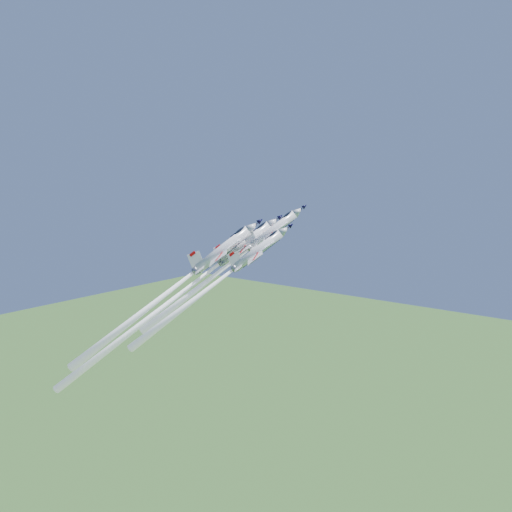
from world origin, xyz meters
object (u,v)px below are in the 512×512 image
Objects in this scene: jet_lead at (227,266)px; jet_slot at (169,292)px; jet_right at (214,284)px; jet_left at (171,301)px.

jet_slot is (-9.87, -7.25, -5.49)m from jet_lead.
jet_left is at bearing -132.28° from jet_right.
jet_slot is at bearing -121.88° from jet_right.
jet_right is at bearing -22.02° from jet_lead.
jet_slot is at bearing -92.02° from jet_lead.
jet_slot is (1.78, -2.24, 2.71)m from jet_left.
jet_lead reaches higher than jet_left.
jet_lead reaches higher than jet_slot.
jet_right is at bearing 47.72° from jet_left.
jet_lead is 0.69× the size of jet_left.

